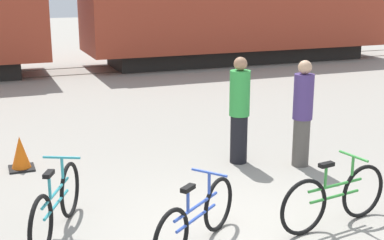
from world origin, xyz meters
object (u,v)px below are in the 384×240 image
(bicycle_teal, at_px, (57,205))
(bicycle_green, at_px, (335,197))
(traffic_cone, at_px, (21,154))
(bicycle_blue, at_px, (197,219))
(person_in_purple, at_px, (303,113))
(person_in_green, at_px, (239,110))

(bicycle_teal, distance_m, bicycle_green, 3.36)
(traffic_cone, bearing_deg, bicycle_blue, -64.48)
(bicycle_green, xyz_separation_m, person_in_purple, (0.85, 2.07, 0.51))
(traffic_cone, bearing_deg, bicycle_green, -45.96)
(bicycle_blue, bearing_deg, bicycle_green, -3.14)
(traffic_cone, bearing_deg, person_in_purple, -19.11)
(bicycle_blue, relative_size, bicycle_green, 0.83)
(person_in_green, relative_size, traffic_cone, 3.22)
(bicycle_green, xyz_separation_m, traffic_cone, (-3.44, 3.56, -0.12))
(person_in_green, distance_m, traffic_cone, 3.60)
(bicycle_blue, xyz_separation_m, person_in_purple, (2.63, 1.97, 0.53))
(bicycle_blue, distance_m, person_in_green, 3.09)
(bicycle_blue, distance_m, bicycle_green, 1.79)
(bicycle_teal, height_order, bicycle_blue, bicycle_teal)
(person_in_green, bearing_deg, bicycle_teal, 163.75)
(person_in_purple, bearing_deg, bicycle_green, -5.37)
(bicycle_teal, xyz_separation_m, person_in_purple, (4.06, 1.07, 0.50))
(bicycle_blue, bearing_deg, person_in_purple, 36.84)
(bicycle_blue, relative_size, person_in_purple, 0.80)
(bicycle_green, bearing_deg, bicycle_blue, 176.86)
(bicycle_green, relative_size, person_in_green, 0.95)
(person_in_green, bearing_deg, bicycle_blue, -168.00)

